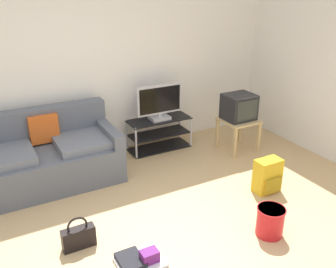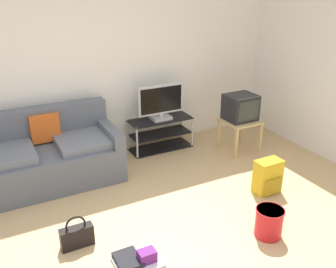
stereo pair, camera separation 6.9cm
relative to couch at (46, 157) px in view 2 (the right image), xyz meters
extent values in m
cube|color=tan|center=(0.66, -1.90, -0.35)|extent=(9.00, 9.80, 0.02)
cube|color=silver|center=(0.66, 0.55, 1.01)|extent=(9.00, 0.10, 2.70)
cube|color=silver|center=(3.71, -1.06, 1.01)|extent=(0.10, 3.60, 2.70)
cube|color=#565B66|center=(0.00, -0.05, -0.11)|extent=(1.78, 0.91, 0.45)
cube|color=#565B66|center=(0.00, 0.30, 0.33)|extent=(1.78, 0.20, 0.44)
cube|color=#565B66|center=(0.82, -0.05, 0.21)|extent=(0.14, 0.91, 0.18)
cube|color=slate|center=(-0.49, -0.11, 0.16)|extent=(0.71, 0.64, 0.10)
cube|color=slate|center=(0.49, -0.11, 0.16)|extent=(0.71, 0.64, 0.10)
cube|color=#CC561E|center=(0.06, 0.18, 0.31)|extent=(0.36, 0.14, 0.37)
cube|color=black|center=(1.71, 0.22, 0.13)|extent=(0.94, 0.38, 0.02)
cube|color=black|center=(1.71, 0.22, -0.10)|extent=(0.90, 0.36, 0.02)
cube|color=black|center=(1.71, 0.22, -0.33)|extent=(0.94, 0.38, 0.02)
cylinder|color=#B7B7BC|center=(1.26, 0.04, -0.10)|extent=(0.03, 0.03, 0.48)
cylinder|color=#B7B7BC|center=(2.17, 0.04, -0.10)|extent=(0.03, 0.03, 0.48)
cylinder|color=#B7B7BC|center=(1.26, 0.39, -0.10)|extent=(0.03, 0.03, 0.48)
cylinder|color=#B7B7BC|center=(2.17, 0.39, -0.10)|extent=(0.03, 0.03, 0.48)
cube|color=#B2B2B7|center=(1.71, 0.20, 0.16)|extent=(0.29, 0.22, 0.05)
cube|color=#B2B2B7|center=(1.71, 0.20, 0.21)|extent=(0.05, 0.04, 0.04)
cube|color=#B2B2B7|center=(1.71, 0.20, 0.44)|extent=(0.71, 0.04, 0.43)
cube|color=black|center=(1.71, 0.17, 0.44)|extent=(0.65, 0.01, 0.37)
cube|color=tan|center=(2.74, -0.37, 0.13)|extent=(0.50, 0.50, 0.03)
cube|color=tan|center=(2.52, -0.59, -0.11)|extent=(0.04, 0.04, 0.45)
cube|color=tan|center=(2.96, -0.59, -0.11)|extent=(0.04, 0.04, 0.45)
cube|color=tan|center=(2.52, -0.15, -0.11)|extent=(0.04, 0.04, 0.45)
cube|color=tan|center=(2.96, -0.15, -0.11)|extent=(0.04, 0.04, 0.45)
cube|color=#232326|center=(2.74, -0.35, 0.33)|extent=(0.43, 0.37, 0.37)
cube|color=#333833|center=(2.74, -0.54, 0.33)|extent=(0.35, 0.01, 0.29)
cube|color=gold|center=(2.29, -1.51, -0.13)|extent=(0.32, 0.19, 0.42)
cube|color=#A4851A|center=(2.29, -1.62, -0.20)|extent=(0.24, 0.04, 0.19)
cylinder|color=#A4851A|center=(2.20, -1.39, -0.11)|extent=(0.04, 0.04, 0.34)
cylinder|color=#A4851A|center=(2.38, -1.39, -0.11)|extent=(0.04, 0.04, 0.34)
cube|color=black|center=(-0.01, -1.44, -0.23)|extent=(0.32, 0.11, 0.21)
torus|color=black|center=(-0.01, -1.44, -0.09)|extent=(0.20, 0.02, 0.20)
cylinder|color=red|center=(1.74, -2.16, -0.18)|extent=(0.27, 0.27, 0.31)
cylinder|color=red|center=(1.74, -2.16, -0.04)|extent=(0.29, 0.29, 0.02)
cube|color=silver|center=(0.42, -1.93, -0.32)|extent=(0.42, 0.33, 0.03)
cube|color=#661E70|center=(0.49, -1.97, -0.25)|extent=(0.16, 0.12, 0.11)
cube|color=black|center=(0.33, -1.89, -0.29)|extent=(0.22, 0.28, 0.04)
camera|label=1|loc=(-0.64, -4.41, 2.08)|focal=39.98mm
camera|label=2|loc=(-0.58, -4.44, 2.08)|focal=39.98mm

